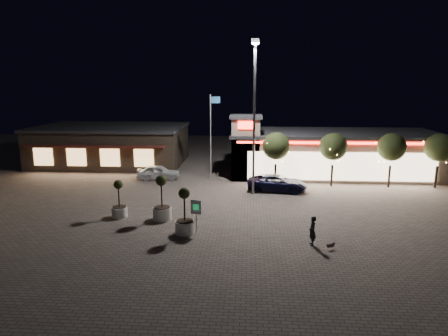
# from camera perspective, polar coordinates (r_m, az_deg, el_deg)

# --- Properties ---
(ground) EXTENTS (90.00, 90.00, 0.00)m
(ground) POSITION_cam_1_polar(r_m,az_deg,el_deg) (25.79, -0.20, -8.43)
(ground) COLOR #6B5F56
(ground) RESTS_ON ground
(retail_building) EXTENTS (20.40, 8.40, 6.10)m
(retail_building) POSITION_cam_1_polar(r_m,az_deg,el_deg) (41.25, 14.62, 2.15)
(retail_building) COLOR gray
(retail_building) RESTS_ON ground
(restaurant_building) EXTENTS (16.40, 11.00, 4.30)m
(restaurant_building) POSITION_cam_1_polar(r_m,az_deg,el_deg) (47.27, -15.72, 3.24)
(restaurant_building) COLOR #382D23
(restaurant_building) RESTS_ON ground
(floodlight_pole) EXTENTS (0.60, 0.40, 12.38)m
(floodlight_pole) POSITION_cam_1_polar(r_m,az_deg,el_deg) (32.17, 4.36, 8.44)
(floodlight_pole) COLOR gray
(floodlight_pole) RESTS_ON ground
(flagpole) EXTENTS (0.95, 0.10, 8.00)m
(flagpole) POSITION_cam_1_polar(r_m,az_deg,el_deg) (37.52, -1.78, 5.49)
(flagpole) COLOR white
(flagpole) RESTS_ON ground
(string_tree_a) EXTENTS (2.42, 2.42, 4.79)m
(string_tree_a) POSITION_cam_1_polar(r_m,az_deg,el_deg) (35.60, 7.44, 3.12)
(string_tree_a) COLOR #332319
(string_tree_a) RESTS_ON ground
(string_tree_b) EXTENTS (2.42, 2.42, 4.79)m
(string_tree_b) POSITION_cam_1_polar(r_m,az_deg,el_deg) (36.28, 15.36, 2.96)
(string_tree_b) COLOR #332319
(string_tree_b) RESTS_ON ground
(string_tree_c) EXTENTS (2.42, 2.42, 4.79)m
(string_tree_c) POSITION_cam_1_polar(r_m,az_deg,el_deg) (37.62, 22.84, 2.75)
(string_tree_c) COLOR #332319
(string_tree_c) RESTS_ON ground
(string_tree_d) EXTENTS (2.42, 2.42, 4.79)m
(string_tree_d) POSITION_cam_1_polar(r_m,az_deg,el_deg) (39.11, 28.39, 2.57)
(string_tree_d) COLOR #332319
(string_tree_d) RESTS_ON ground
(pickup_truck) EXTENTS (5.29, 2.94, 1.40)m
(pickup_truck) POSITION_cam_1_polar(r_m,az_deg,el_deg) (34.20, 7.62, -2.15)
(pickup_truck) COLOR black
(pickup_truck) RESTS_ON ground
(white_sedan) EXTENTS (4.18, 1.96, 1.38)m
(white_sedan) POSITION_cam_1_polar(r_m,az_deg,el_deg) (38.53, -9.34, -0.60)
(white_sedan) COLOR silver
(white_sedan) RESTS_ON ground
(pedestrian) EXTENTS (0.46, 0.65, 1.70)m
(pedestrian) POSITION_cam_1_polar(r_m,az_deg,el_deg) (23.30, 12.51, -8.78)
(pedestrian) COLOR black
(pedestrian) RESTS_ON ground
(dog) EXTENTS (0.49, 0.30, 0.26)m
(dog) POSITION_cam_1_polar(r_m,az_deg,el_deg) (23.24, 15.08, -10.54)
(dog) COLOR #59514C
(dog) RESTS_ON ground
(planter_left) EXTENTS (1.07, 1.07, 2.63)m
(planter_left) POSITION_cam_1_polar(r_m,az_deg,el_deg) (28.28, -14.73, -5.24)
(planter_left) COLOR silver
(planter_left) RESTS_ON ground
(planter_mid) EXTENTS (1.18, 1.18, 2.90)m
(planter_mid) POSITION_cam_1_polar(r_m,az_deg,el_deg) (24.56, -5.64, -7.33)
(planter_mid) COLOR silver
(planter_mid) RESTS_ON ground
(planter_right) EXTENTS (1.25, 1.25, 3.08)m
(planter_right) POSITION_cam_1_polar(r_m,az_deg,el_deg) (27.16, -8.85, -5.39)
(planter_right) COLOR silver
(planter_right) RESTS_ON ground
(valet_sign) EXTENTS (0.67, 0.23, 2.07)m
(valet_sign) POSITION_cam_1_polar(r_m,az_deg,el_deg) (24.52, -4.01, -5.98)
(valet_sign) COLOR gray
(valet_sign) RESTS_ON ground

